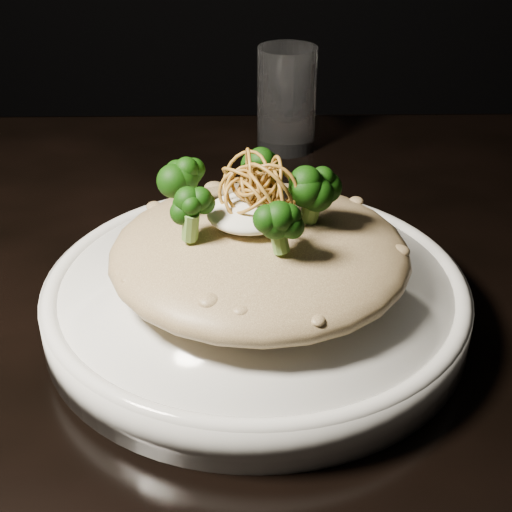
% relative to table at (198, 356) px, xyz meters
% --- Properties ---
extents(table, '(1.10, 0.80, 0.75)m').
position_rel_table_xyz_m(table, '(0.00, 0.00, 0.00)').
color(table, black).
rests_on(table, ground).
extents(plate, '(0.32, 0.32, 0.03)m').
position_rel_table_xyz_m(plate, '(0.05, -0.05, 0.10)').
color(plate, silver).
rests_on(plate, table).
extents(risotto, '(0.22, 0.22, 0.05)m').
position_rel_table_xyz_m(risotto, '(0.05, -0.05, 0.14)').
color(risotto, brown).
rests_on(risotto, plate).
extents(broccoli, '(0.14, 0.14, 0.05)m').
position_rel_table_xyz_m(broccoli, '(0.05, -0.05, 0.19)').
color(broccoli, black).
rests_on(broccoli, risotto).
extents(cheese, '(0.06, 0.06, 0.02)m').
position_rel_table_xyz_m(cheese, '(0.05, -0.05, 0.17)').
color(cheese, white).
rests_on(cheese, risotto).
extents(shallots, '(0.06, 0.06, 0.04)m').
position_rel_table_xyz_m(shallots, '(0.05, -0.05, 0.20)').
color(shallots, brown).
rests_on(shallots, cheese).
extents(drinking_glass, '(0.09, 0.09, 0.12)m').
position_rel_table_xyz_m(drinking_glass, '(0.09, 0.29, 0.14)').
color(drinking_glass, white).
rests_on(drinking_glass, table).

